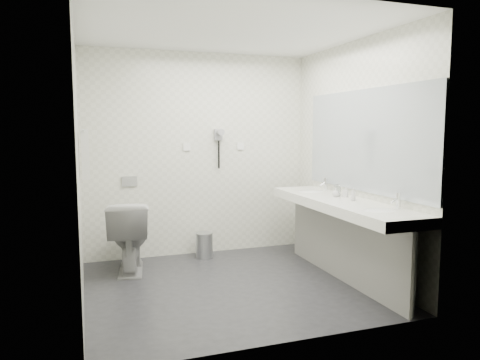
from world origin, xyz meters
name	(u,v)px	position (x,y,z in m)	size (l,w,h in m)	color
floor	(231,286)	(0.00, 0.00, 0.00)	(2.80, 2.80, 0.00)	#26262B
ceiling	(230,30)	(0.00, 0.00, 2.50)	(2.80, 2.80, 0.00)	white
wall_back	(199,155)	(0.00, 1.30, 1.25)	(2.80, 2.80, 0.00)	white
wall_front	(287,174)	(0.00, -1.30, 1.25)	(2.80, 2.80, 0.00)	white
wall_left	(79,166)	(-1.40, 0.00, 1.25)	(2.60, 2.60, 0.00)	white
wall_right	(354,159)	(1.40, 0.00, 1.25)	(2.60, 2.60, 0.00)	white
vanity_counter	(341,204)	(1.12, -0.20, 0.80)	(0.55, 2.20, 0.10)	white
vanity_panel	(342,245)	(1.15, -0.20, 0.38)	(0.03, 2.15, 0.75)	gray
vanity_post_near	(413,274)	(1.18, -1.24, 0.38)	(0.06, 0.06, 0.75)	silver
vanity_post_far	(299,224)	(1.18, 0.84, 0.38)	(0.06, 0.06, 0.75)	silver
mirror	(364,141)	(1.39, -0.20, 1.45)	(0.02, 2.20, 1.05)	#B2BCC6
basin_near	(380,212)	(1.12, -0.85, 0.83)	(0.40, 0.31, 0.05)	white
basin_far	(311,193)	(1.12, 0.45, 0.83)	(0.40, 0.31, 0.05)	white
faucet_near	(398,201)	(1.32, -0.85, 0.92)	(0.04, 0.04, 0.15)	silver
faucet_far	(326,184)	(1.32, 0.45, 0.92)	(0.04, 0.04, 0.15)	silver
soap_bottle_a	(346,192)	(1.27, -0.06, 0.91)	(0.05, 0.05, 0.11)	beige
soap_bottle_b	(336,192)	(1.18, -0.01, 0.90)	(0.07, 0.07, 0.09)	beige
soap_bottle_c	(353,194)	(1.20, -0.31, 0.92)	(0.05, 0.05, 0.13)	beige
glass_left	(338,191)	(1.23, 0.02, 0.90)	(0.05, 0.05, 0.10)	silver
glass_right	(337,190)	(1.26, 0.11, 0.91)	(0.06, 0.06, 0.11)	silver
toilet	(129,236)	(-0.91, 0.83, 0.40)	(0.44, 0.78, 0.79)	white
flush_plate	(130,181)	(-0.85, 1.29, 0.95)	(0.18, 0.02, 0.12)	#B2B5BA
pedal_bin	(204,246)	(0.00, 1.06, 0.15)	(0.21, 0.21, 0.30)	#B2B5BA
bin_lid	(204,233)	(0.00, 1.06, 0.30)	(0.21, 0.21, 0.01)	#B2B5BA
towel_rail	(83,131)	(-1.35, 0.55, 1.55)	(0.02, 0.02, 0.62)	silver
towel_near	(85,154)	(-1.34, 0.41, 1.33)	(0.07, 0.24, 0.48)	white
towel_far	(85,153)	(-1.34, 0.69, 1.33)	(0.07, 0.24, 0.48)	white
dryer_cradle	(218,135)	(0.25, 1.27, 1.50)	(0.10, 0.04, 0.14)	#9B9BA1
dryer_barrel	(220,132)	(0.25, 1.20, 1.53)	(0.08, 0.08, 0.14)	#9B9BA1
dryer_cord	(219,155)	(0.25, 1.26, 1.25)	(0.02, 0.02, 0.35)	black
switch_plate_a	(187,147)	(-0.15, 1.29, 1.35)	(0.09, 0.02, 0.09)	white
switch_plate_b	(241,146)	(0.55, 1.29, 1.35)	(0.09, 0.02, 0.09)	white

